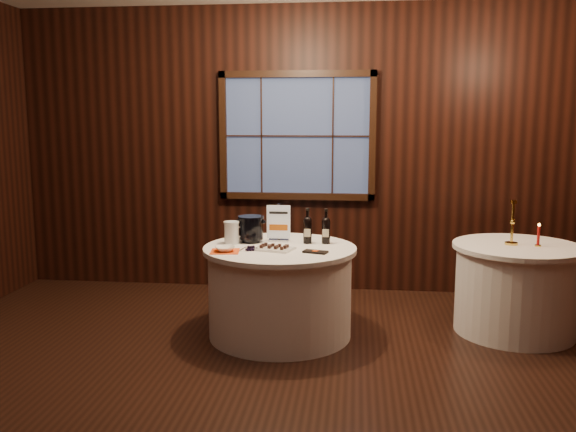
# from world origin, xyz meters

# --- Properties ---
(ground) EXTENTS (6.00, 6.00, 0.00)m
(ground) POSITION_xyz_m (0.00, 0.00, 0.00)
(ground) COLOR black
(ground) RESTS_ON ground
(back_wall) EXTENTS (6.00, 0.10, 3.00)m
(back_wall) POSITION_xyz_m (0.00, 2.48, 1.54)
(back_wall) COLOR black
(back_wall) RESTS_ON ground
(main_table) EXTENTS (1.28, 1.28, 0.77)m
(main_table) POSITION_xyz_m (0.00, 1.00, 0.39)
(main_table) COLOR white
(main_table) RESTS_ON ground
(side_table) EXTENTS (1.08, 1.08, 0.77)m
(side_table) POSITION_xyz_m (2.00, 1.30, 0.39)
(side_table) COLOR white
(side_table) RESTS_ON ground
(sign_stand) EXTENTS (0.20, 0.10, 0.33)m
(sign_stand) POSITION_xyz_m (-0.04, 1.22, 0.88)
(sign_stand) COLOR #B2B1B8
(sign_stand) RESTS_ON main_table
(port_bottle_left) EXTENTS (0.07, 0.08, 0.31)m
(port_bottle_left) POSITION_xyz_m (0.22, 1.16, 0.90)
(port_bottle_left) COLOR black
(port_bottle_left) RESTS_ON main_table
(port_bottle_right) EXTENTS (0.07, 0.07, 0.30)m
(port_bottle_right) POSITION_xyz_m (0.38, 1.17, 0.90)
(port_bottle_right) COLOR black
(port_bottle_right) RESTS_ON main_table
(ice_bucket) EXTENTS (0.22, 0.22, 0.23)m
(ice_bucket) POSITION_xyz_m (-0.27, 1.16, 0.89)
(ice_bucket) COLOR black
(ice_bucket) RESTS_ON main_table
(chocolate_plate) EXTENTS (0.35, 0.28, 0.04)m
(chocolate_plate) POSITION_xyz_m (-0.03, 0.87, 0.79)
(chocolate_plate) COLOR white
(chocolate_plate) RESTS_ON main_table
(chocolate_box) EXTENTS (0.21, 0.15, 0.02)m
(chocolate_box) POSITION_xyz_m (0.31, 0.80, 0.78)
(chocolate_box) COLOR black
(chocolate_box) RESTS_ON main_table
(grape_bunch) EXTENTS (0.17, 0.10, 0.04)m
(grape_bunch) POSITION_xyz_m (-0.21, 0.80, 0.79)
(grape_bunch) COLOR black
(grape_bunch) RESTS_ON main_table
(glass_pitcher) EXTENTS (0.18, 0.13, 0.19)m
(glass_pitcher) POSITION_xyz_m (-0.42, 1.08, 0.87)
(glass_pitcher) COLOR white
(glass_pitcher) RESTS_ON main_table
(orange_napkin) EXTENTS (0.25, 0.25, 0.00)m
(orange_napkin) POSITION_xyz_m (-0.42, 0.76, 0.77)
(orange_napkin) COLOR #ED4B14
(orange_napkin) RESTS_ON main_table
(cracker_bowl) EXTENTS (0.21, 0.21, 0.04)m
(cracker_bowl) POSITION_xyz_m (-0.42, 0.76, 0.79)
(cracker_bowl) COLOR white
(cracker_bowl) RESTS_ON orange_napkin
(brass_candlestick) EXTENTS (0.11, 0.11, 0.38)m
(brass_candlestick) POSITION_xyz_m (1.94, 1.30, 0.91)
(brass_candlestick) COLOR gold
(brass_candlestick) RESTS_ON side_table
(red_candle) EXTENTS (0.05, 0.05, 0.20)m
(red_candle) POSITION_xyz_m (2.15, 1.25, 0.85)
(red_candle) COLOR gold
(red_candle) RESTS_ON side_table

